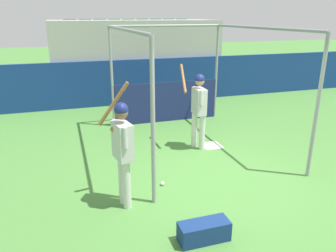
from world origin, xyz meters
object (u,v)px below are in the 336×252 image
object	(u,v)px
baseball	(162,183)
player_waiting	(122,146)
equipment_bag	(204,231)
player_batter	(198,105)

from	to	relation	value
baseball	player_waiting	bearing A→B (deg)	-151.67
equipment_bag	player_waiting	bearing A→B (deg)	124.99
player_batter	baseball	size ratio (longest dim) A/B	25.31
player_waiting	equipment_bag	xyz separation A→B (m)	(0.86, -1.22, -0.89)
equipment_bag	baseball	size ratio (longest dim) A/B	9.46
player_waiting	baseball	world-z (taller)	player_waiting
player_batter	equipment_bag	distance (m)	3.43
player_waiting	player_batter	bearing A→B (deg)	-58.34
player_waiting	baseball	size ratio (longest dim) A/B	26.63
baseball	player_batter	bearing A→B (deg)	48.50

